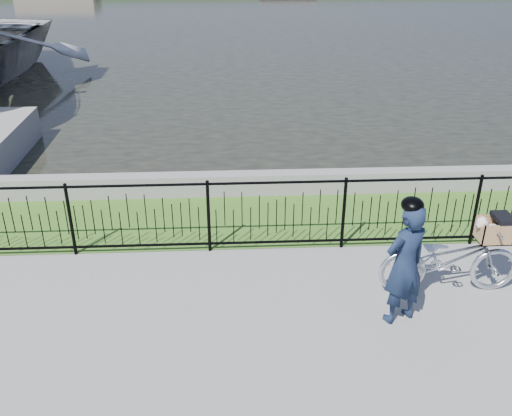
{
  "coord_description": "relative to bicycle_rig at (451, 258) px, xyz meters",
  "views": [
    {
      "loc": [
        -0.69,
        -5.84,
        4.43
      ],
      "look_at": [
        -0.33,
        1.0,
        1.0
      ],
      "focal_mm": 40.0,
      "sensor_mm": 36.0,
      "label": 1
    }
  ],
  "objects": [
    {
      "name": "ground",
      "position": [
        -2.19,
        -0.4,
        -0.5
      ],
      "size": [
        120.0,
        120.0,
        0.0
      ],
      "primitive_type": "plane",
      "color": "gray",
      "rests_on": "ground"
    },
    {
      "name": "grass_strip",
      "position": [
        -2.19,
        2.2,
        -0.5
      ],
      "size": [
        60.0,
        2.0,
        0.01
      ],
      "primitive_type": "cube",
      "color": "#406D22",
      "rests_on": "ground"
    },
    {
      "name": "water",
      "position": [
        -2.19,
        32.6,
        -0.5
      ],
      "size": [
        120.0,
        120.0,
        0.0
      ],
      "primitive_type": "plane",
      "color": "black",
      "rests_on": "ground"
    },
    {
      "name": "quay_wall",
      "position": [
        -2.19,
        3.2,
        -0.3
      ],
      "size": [
        60.0,
        0.3,
        0.4
      ],
      "primitive_type": "cube",
      "color": "gray",
      "rests_on": "ground"
    },
    {
      "name": "fence",
      "position": [
        -2.19,
        1.2,
        0.08
      ],
      "size": [
        14.0,
        0.06,
        1.15
      ],
      "primitive_type": null,
      "color": "black",
      "rests_on": "ground"
    },
    {
      "name": "bicycle_rig",
      "position": [
        0.0,
        0.0,
        0.0
      ],
      "size": [
        1.86,
        0.65,
        1.13
      ],
      "color": "silver",
      "rests_on": "ground"
    },
    {
      "name": "cyclist",
      "position": [
        -0.81,
        -0.58,
        0.32
      ],
      "size": [
        0.68,
        0.58,
        1.66
      ],
      "color": "#142038",
      "rests_on": "ground"
    }
  ]
}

